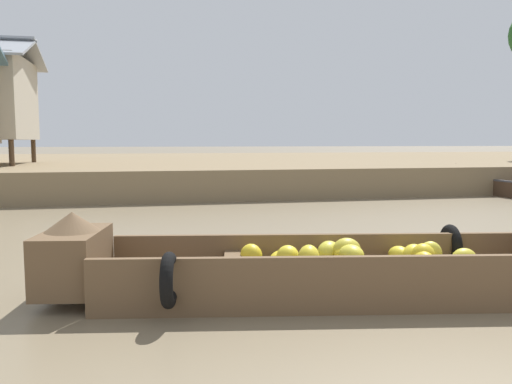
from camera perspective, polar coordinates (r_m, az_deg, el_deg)
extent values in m
plane|color=#7A6B51|center=(10.81, 1.18, -3.04)|extent=(300.00, 300.00, 0.00)
cube|color=#7F6B4C|center=(23.68, -5.95, 2.75)|extent=(160.00, 20.00, 0.87)
cube|color=brown|center=(5.57, 8.20, -10.87)|extent=(4.92, 2.00, 0.12)
cube|color=brown|center=(6.05, 7.23, -6.77)|extent=(4.73, 0.86, 0.44)
cube|color=brown|center=(4.95, 9.50, -9.64)|extent=(4.73, 0.86, 0.44)
cube|color=brown|center=(5.64, -19.79, -7.16)|extent=(0.74, 1.13, 0.60)
cone|color=brown|center=(5.57, -19.93, -3.13)|extent=(0.64, 0.64, 0.20)
cube|color=brown|center=(5.40, -2.56, -8.02)|extent=(0.38, 1.13, 0.05)
torus|color=black|center=(6.61, 20.96, -5.65)|extent=(0.20, 0.53, 0.52)
torus|color=black|center=(4.76, -9.73, -9.72)|extent=(0.20, 0.53, 0.52)
ellipsoid|color=yellow|center=(5.69, 2.66, -7.58)|extent=(0.36, 0.37, 0.20)
ellipsoid|color=yellow|center=(5.95, 18.04, -6.97)|extent=(0.35, 0.34, 0.27)
ellipsoid|color=yellow|center=(5.99, 15.78, -6.85)|extent=(0.27, 0.32, 0.21)
ellipsoid|color=yellow|center=(6.20, 22.31, -6.95)|extent=(0.29, 0.22, 0.24)
ellipsoid|color=yellow|center=(5.36, 5.94, -7.38)|extent=(0.30, 0.34, 0.28)
ellipsoid|color=yellow|center=(5.56, 10.65, -6.93)|extent=(0.32, 0.36, 0.22)
ellipsoid|color=yellow|center=(5.68, -0.54, -7.18)|extent=(0.33, 0.35, 0.27)
ellipsoid|color=yellow|center=(5.58, 3.59, -7.24)|extent=(0.30, 0.30, 0.25)
ellipsoid|color=yellow|center=(5.78, 18.24, -6.81)|extent=(0.30, 0.29, 0.27)
ellipsoid|color=gold|center=(5.73, 10.12, -6.43)|extent=(0.33, 0.28, 0.27)
ellipsoid|color=yellow|center=(6.07, 18.98, -6.52)|extent=(0.31, 0.27, 0.27)
ellipsoid|color=yellow|center=(5.67, 9.98, -6.96)|extent=(0.26, 0.20, 0.19)
ellipsoid|color=yellow|center=(5.69, 18.31, -7.36)|extent=(0.25, 0.29, 0.21)
ellipsoid|color=yellow|center=(5.25, 13.03, -8.31)|extent=(0.32, 0.33, 0.23)
ellipsoid|color=yellow|center=(5.93, 17.29, -6.87)|extent=(0.39, 0.39, 0.27)
ellipsoid|color=yellow|center=(5.80, 8.17, -6.69)|extent=(0.39, 0.40, 0.25)
cube|color=#473323|center=(17.35, 26.11, -0.12)|extent=(1.25, 4.24, 0.12)
cube|color=#473323|center=(17.04, 25.04, 0.59)|extent=(0.37, 4.18, 0.33)
cube|color=#47474C|center=(17.03, 25.07, 1.23)|extent=(0.39, 4.18, 0.05)
cube|color=#473323|center=(19.13, 21.46, 1.59)|extent=(0.85, 0.57, 0.57)
cone|color=#473323|center=(19.11, 21.50, 2.73)|extent=(0.60, 0.60, 0.20)
cube|color=#473323|center=(18.00, 24.25, 0.92)|extent=(0.87, 0.26, 0.05)
torus|color=black|center=(18.05, 21.85, 1.08)|extent=(0.53, 0.16, 0.52)
cylinder|color=#4C3826|center=(17.61, -25.73, 3.98)|extent=(0.16, 0.16, 0.84)
cylinder|color=#4C3826|center=(20.61, -23.68, 4.23)|extent=(0.16, 0.16, 0.84)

